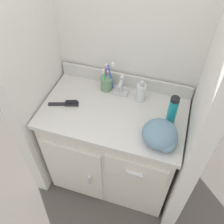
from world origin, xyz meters
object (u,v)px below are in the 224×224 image
Objects in this scene: toothbrush_cup at (106,83)px; hairbrush at (68,104)px; soap_dispenser at (141,92)px; hand_towel at (161,135)px; shaving_cream_can at (172,111)px.

toothbrush_cup reaches higher than hairbrush.
soap_dispenser is 0.33m from hand_towel.
soap_dispenser is 0.82× the size of hairbrush.
hairbrush is (-0.41, -0.18, -0.05)m from soap_dispenser.
hairbrush is at bearing -130.49° from toothbrush_cup.
shaving_cream_can is 1.03× the size of hairbrush.
shaving_cream_can is 0.98× the size of hand_towel.
soap_dispenser is at bearing -8.31° from toothbrush_cup.
hairbrush is (-0.62, -0.05, -0.08)m from shaving_cream_can.
hairbrush is at bearing -175.14° from shaving_cream_can.
toothbrush_cup is 0.24m from soap_dispenser.
soap_dispenser is 0.24m from shaving_cream_can.
toothbrush_cup is 1.08× the size of shaving_cream_can.
shaving_cream_can is at bearing -31.59° from soap_dispenser.
soap_dispenser is at bearing 148.41° from shaving_cream_can.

